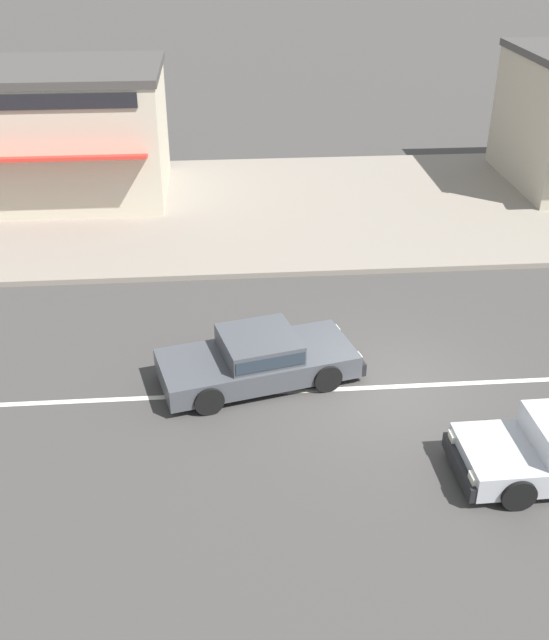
{
  "coord_description": "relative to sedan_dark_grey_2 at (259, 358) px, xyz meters",
  "views": [
    {
      "loc": [
        -3.31,
        -12.56,
        8.81
      ],
      "look_at": [
        -2.17,
        1.59,
        0.8
      ],
      "focal_mm": 42.0,
      "sensor_mm": 36.0,
      "label": 1
    }
  ],
  "objects": [
    {
      "name": "kerb_strip",
      "position": [
        2.58,
        9.79,
        -0.46
      ],
      "size": [
        68.0,
        10.0,
        0.15
      ],
      "primitive_type": "cube",
      "color": "gray",
      "rests_on": "ground"
    },
    {
      "name": "sedan_dark_grey_2",
      "position": [
        0.0,
        0.0,
        0.0
      ],
      "size": [
        4.4,
        2.61,
        1.06
      ],
      "color": "#47494F",
      "rests_on": "ground"
    },
    {
      "name": "shopfront_mid_block",
      "position": [
        -5.82,
        11.44,
        1.7
      ],
      "size": [
        6.96,
        5.65,
        4.15
      ],
      "color": "beige",
      "rests_on": "kerb_strip"
    },
    {
      "name": "ground_plane",
      "position": [
        2.58,
        -0.5,
        -0.53
      ],
      "size": [
        160.0,
        160.0,
        0.0
      ],
      "primitive_type": "plane",
      "color": "#423F3D"
    },
    {
      "name": "lane_centre_stripe",
      "position": [
        2.58,
        -0.5,
        -0.53
      ],
      "size": [
        50.4,
        0.14,
        0.01
      ],
      "primitive_type": "cube",
      "color": "silver",
      "rests_on": "ground"
    }
  ]
}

